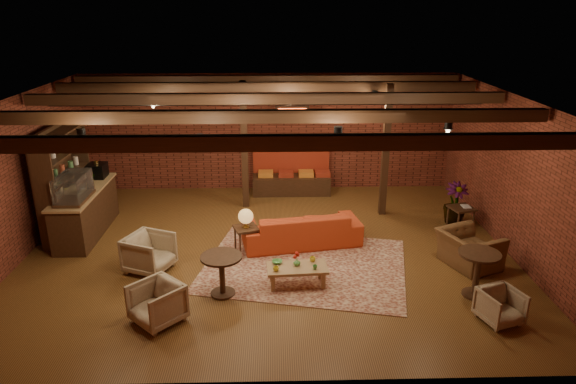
{
  "coord_description": "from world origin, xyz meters",
  "views": [
    {
      "loc": [
        0.15,
        -9.76,
        4.89
      ],
      "look_at": [
        0.42,
        0.2,
        1.25
      ],
      "focal_mm": 32.0,
      "sensor_mm": 36.0,
      "label": 1
    }
  ],
  "objects_px": {
    "armchair_right": "(470,244)",
    "plant_tall": "(460,163)",
    "side_table_lamp": "(246,220)",
    "armchair_far": "(501,305)",
    "round_table_left": "(222,268)",
    "round_table_right": "(478,267)",
    "armchair_a": "(149,251)",
    "armchair_b": "(157,302)",
    "sofa": "(301,228)",
    "coffee_table": "(296,268)",
    "side_table_book": "(462,209)"
  },
  "relations": [
    {
      "from": "coffee_table",
      "to": "armchair_far",
      "type": "distance_m",
      "value": 3.5
    },
    {
      "from": "sofa",
      "to": "round_table_left",
      "type": "distance_m",
      "value": 2.54
    },
    {
      "from": "sofa",
      "to": "side_table_lamp",
      "type": "bearing_deg",
      "value": 8.58
    },
    {
      "from": "armchair_right",
      "to": "round_table_right",
      "type": "bearing_deg",
      "value": 143.95
    },
    {
      "from": "sofa",
      "to": "round_table_right",
      "type": "xyz_separation_m",
      "value": [
        2.99,
        -2.19,
        0.2
      ]
    },
    {
      "from": "round_table_right",
      "to": "side_table_lamp",
      "type": "bearing_deg",
      "value": 156.58
    },
    {
      "from": "armchair_a",
      "to": "plant_tall",
      "type": "height_order",
      "value": "plant_tall"
    },
    {
      "from": "armchair_a",
      "to": "armchair_b",
      "type": "relative_size",
      "value": 1.08
    },
    {
      "from": "round_table_right",
      "to": "plant_tall",
      "type": "distance_m",
      "value": 3.45
    },
    {
      "from": "coffee_table",
      "to": "round_table_left",
      "type": "relative_size",
      "value": 1.49
    },
    {
      "from": "sofa",
      "to": "armchair_a",
      "type": "distance_m",
      "value": 3.21
    },
    {
      "from": "armchair_right",
      "to": "side_table_lamp",
      "type": "bearing_deg",
      "value": 58.9
    },
    {
      "from": "armchair_far",
      "to": "plant_tall",
      "type": "relative_size",
      "value": 0.21
    },
    {
      "from": "armchair_right",
      "to": "side_table_book",
      "type": "height_order",
      "value": "armchair_right"
    },
    {
      "from": "side_table_lamp",
      "to": "coffee_table",
      "type": "bearing_deg",
      "value": -53.77
    },
    {
      "from": "armchair_far",
      "to": "armchair_right",
      "type": "bearing_deg",
      "value": 66.04
    },
    {
      "from": "round_table_right",
      "to": "side_table_book",
      "type": "bearing_deg",
      "value": 76.05
    },
    {
      "from": "coffee_table",
      "to": "side_table_book",
      "type": "bearing_deg",
      "value": 31.6
    },
    {
      "from": "side_table_lamp",
      "to": "plant_tall",
      "type": "height_order",
      "value": "plant_tall"
    },
    {
      "from": "armchair_right",
      "to": "round_table_right",
      "type": "height_order",
      "value": "armchair_right"
    },
    {
      "from": "armchair_a",
      "to": "side_table_lamp",
      "type": "bearing_deg",
      "value": -45.74
    },
    {
      "from": "round_table_left",
      "to": "side_table_book",
      "type": "bearing_deg",
      "value": 27.24
    },
    {
      "from": "round_table_right",
      "to": "armchair_far",
      "type": "height_order",
      "value": "round_table_right"
    },
    {
      "from": "sofa",
      "to": "side_table_lamp",
      "type": "distance_m",
      "value": 1.29
    },
    {
      "from": "coffee_table",
      "to": "armchair_b",
      "type": "relative_size",
      "value": 1.52
    },
    {
      "from": "round_table_left",
      "to": "armchair_b",
      "type": "xyz_separation_m",
      "value": [
        -0.98,
        -0.82,
        -0.14
      ]
    },
    {
      "from": "armchair_far",
      "to": "plant_tall",
      "type": "xyz_separation_m",
      "value": [
        0.6,
        4.05,
        1.17
      ]
    },
    {
      "from": "coffee_table",
      "to": "armchair_far",
      "type": "height_order",
      "value": "coffee_table"
    },
    {
      "from": "sofa",
      "to": "side_table_book",
      "type": "xyz_separation_m",
      "value": [
        3.69,
        0.64,
        0.15
      ]
    },
    {
      "from": "coffee_table",
      "to": "armchair_far",
      "type": "bearing_deg",
      "value": -21.07
    },
    {
      "from": "side_table_lamp",
      "to": "round_table_right",
      "type": "height_order",
      "value": "side_table_lamp"
    },
    {
      "from": "armchair_far",
      "to": "coffee_table",
      "type": "bearing_deg",
      "value": 140.1
    },
    {
      "from": "armchair_right",
      "to": "plant_tall",
      "type": "distance_m",
      "value": 2.4
    },
    {
      "from": "armchair_a",
      "to": "sofa",
      "type": "bearing_deg",
      "value": -46.61
    },
    {
      "from": "armchair_a",
      "to": "side_table_book",
      "type": "distance_m",
      "value": 6.92
    },
    {
      "from": "side_table_lamp",
      "to": "round_table_left",
      "type": "height_order",
      "value": "side_table_lamp"
    },
    {
      "from": "armchair_right",
      "to": "plant_tall",
      "type": "xyz_separation_m",
      "value": [
        0.43,
        2.13,
        1.01
      ]
    },
    {
      "from": "armchair_a",
      "to": "armchair_far",
      "type": "xyz_separation_m",
      "value": [
        6.1,
        -1.9,
        -0.09
      ]
    },
    {
      "from": "sofa",
      "to": "armchair_b",
      "type": "distance_m",
      "value": 3.79
    },
    {
      "from": "armchair_a",
      "to": "armchair_far",
      "type": "height_order",
      "value": "armchair_a"
    },
    {
      "from": "armchair_right",
      "to": "round_table_right",
      "type": "distance_m",
      "value": 1.15
    },
    {
      "from": "side_table_lamp",
      "to": "armchair_a",
      "type": "distance_m",
      "value": 2.0
    },
    {
      "from": "side_table_lamp",
      "to": "side_table_book",
      "type": "bearing_deg",
      "value": 12.03
    },
    {
      "from": "plant_tall",
      "to": "side_table_lamp",
      "type": "bearing_deg",
      "value": -163.37
    },
    {
      "from": "sofa",
      "to": "armchair_a",
      "type": "height_order",
      "value": "armchair_a"
    },
    {
      "from": "side_table_lamp",
      "to": "side_table_book",
      "type": "height_order",
      "value": "side_table_lamp"
    },
    {
      "from": "round_table_left",
      "to": "armchair_b",
      "type": "height_order",
      "value": "round_table_left"
    },
    {
      "from": "armchair_right",
      "to": "armchair_far",
      "type": "height_order",
      "value": "armchair_right"
    },
    {
      "from": "side_table_lamp",
      "to": "armchair_right",
      "type": "distance_m",
      "value": 4.49
    },
    {
      "from": "side_table_lamp",
      "to": "plant_tall",
      "type": "relative_size",
      "value": 0.33
    }
  ]
}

